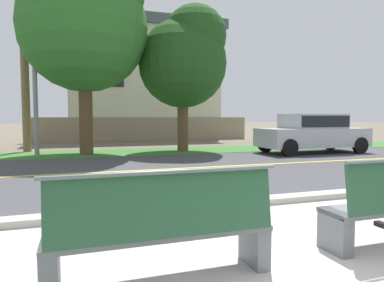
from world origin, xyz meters
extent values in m
plane|color=#665B4C|center=(0.00, 8.00, 0.00)|extent=(140.00, 140.00, 0.00)
cube|color=#B7B2A8|center=(0.00, 0.40, 0.01)|extent=(44.00, 3.60, 0.01)
cube|color=#ADA89E|center=(0.00, 2.35, 0.06)|extent=(44.00, 0.30, 0.11)
cube|color=#424247|center=(0.00, 6.50, 0.00)|extent=(52.00, 8.00, 0.01)
cube|color=#E0CC4C|center=(0.00, 6.50, 0.01)|extent=(48.00, 0.14, 0.01)
cube|color=#38702D|center=(0.00, 11.27, 0.01)|extent=(48.00, 2.80, 0.02)
cube|color=slate|center=(-2.31, 0.31, 0.23)|extent=(0.14, 0.40, 0.45)
cube|color=slate|center=(-0.48, 0.31, 0.23)|extent=(0.14, 0.40, 0.45)
cube|color=slate|center=(-1.39, 0.31, 0.42)|extent=(1.97, 0.44, 0.05)
cube|color=#285138|center=(-1.39, 0.11, 0.71)|extent=(1.89, 0.12, 0.52)
cylinder|color=slate|center=(-1.39, 0.10, 0.99)|extent=(1.97, 0.04, 0.04)
cube|color=slate|center=(0.48, 0.31, 0.23)|extent=(0.14, 0.40, 0.45)
cube|color=black|center=(1.65, 0.77, 0.04)|extent=(0.09, 0.24, 0.07)
cube|color=#B2B5BC|center=(6.77, 8.90, 0.62)|extent=(4.30, 1.76, 0.72)
cube|color=#B2B5BC|center=(6.77, 8.90, 1.24)|extent=(2.24, 1.58, 0.60)
cube|color=black|center=(6.77, 8.90, 1.26)|extent=(2.15, 1.62, 0.43)
cylinder|color=black|center=(8.37, 8.06, 0.32)|extent=(0.64, 0.18, 0.64)
cylinder|color=black|center=(8.37, 9.74, 0.32)|extent=(0.64, 0.18, 0.64)
cylinder|color=black|center=(5.17, 8.06, 0.32)|extent=(0.64, 0.18, 0.64)
cylinder|color=black|center=(5.17, 9.74, 0.32)|extent=(0.64, 0.18, 0.64)
cylinder|color=gray|center=(-3.47, 10.87, 3.33)|extent=(0.16, 0.16, 6.67)
cylinder|color=brown|center=(-1.76, 11.07, 1.47)|extent=(0.50, 0.50, 2.95)
sphere|color=#2D6B28|center=(-1.76, 11.07, 4.71)|extent=(4.71, 4.71, 4.71)
cylinder|color=brown|center=(2.07, 11.09, 1.12)|extent=(0.45, 0.45, 2.25)
sphere|color=#1E4719|center=(2.07, 11.09, 3.60)|extent=(3.60, 3.60, 3.60)
sphere|color=#1E4719|center=(2.52, 10.82, 4.68)|extent=(2.52, 2.52, 2.52)
cylinder|color=brown|center=(-4.05, 13.02, 3.65)|extent=(0.32, 0.32, 7.29)
cube|color=gray|center=(1.73, 17.79, 0.70)|extent=(13.00, 0.36, 1.40)
cube|color=beige|center=(2.05, 20.99, 3.46)|extent=(9.19, 6.40, 6.91)
cube|color=#474C56|center=(2.05, 20.99, 7.21)|extent=(9.93, 6.91, 0.60)
cube|color=#232833|center=(-0.02, 17.76, 3.80)|extent=(1.10, 0.06, 1.30)
cube|color=#232833|center=(4.12, 17.76, 3.80)|extent=(1.10, 0.06, 1.30)
camera|label=1|loc=(-2.07, -2.60, 1.44)|focal=32.38mm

